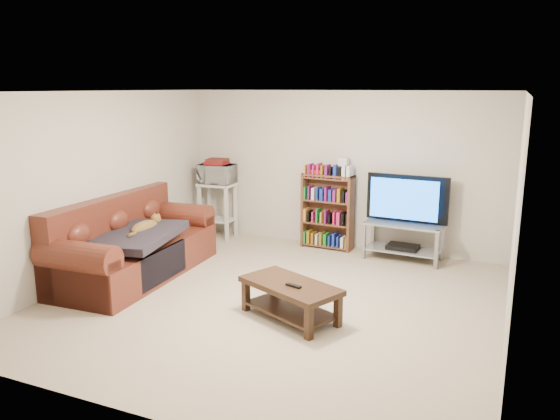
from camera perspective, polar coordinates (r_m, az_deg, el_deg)
The scene contains 19 objects.
floor at distance 6.48m, azimuth -0.60°, elevation -9.46°, with size 5.00×5.00×0.00m, color #C7B194.
ceiling at distance 6.00m, azimuth -0.66°, elevation 12.28°, with size 5.00×5.00×0.00m, color white.
wall_back at distance 8.44m, azimuth 6.32°, elevation 4.16°, with size 5.00×5.00×0.00m, color beige.
wall_front at distance 4.05m, azimuth -15.27°, elevation -5.68°, with size 5.00×5.00×0.00m, color beige.
wall_left at distance 7.48m, azimuth -18.41°, elevation 2.49°, with size 5.00×5.00×0.00m, color beige.
wall_right at distance 5.62m, azimuth 23.36°, elevation -1.16°, with size 5.00×5.00×0.00m, color beige.
sofa at distance 7.49m, azimuth -15.34°, elevation -3.94°, with size 1.17×2.49×1.04m.
blanket at distance 7.18m, azimuth -14.96°, elevation -2.64°, with size 0.94×1.22×0.10m, color #25212A.
cat at distance 7.34m, azimuth -13.98°, elevation -1.77°, with size 0.27×0.67×0.20m, color brown, non-canonical shape.
coffee_table at distance 5.92m, azimuth 1.09°, elevation -8.76°, with size 1.23×0.96×0.40m.
remote at distance 5.77m, azimuth 1.42°, elevation -7.91°, with size 0.18×0.05×0.02m, color black.
tv_stand at distance 8.04m, azimuth 12.77°, elevation -2.57°, with size 1.12×0.56×0.55m.
television at distance 7.93m, azimuth 12.95°, elevation 1.05°, with size 1.18×0.16×0.68m, color black.
dvd_player at distance 8.09m, azimuth 12.70°, elevation -3.79°, with size 0.44×0.31×0.06m, color black.
bookshelf at distance 8.40m, azimuth 4.98°, elevation -0.03°, with size 0.81×0.30×1.16m.
shelf_clutter at distance 8.25m, azimuth 5.74°, elevation 4.43°, with size 0.59×0.19×0.28m.
microwave_stand at distance 9.04m, azimuth -6.53°, elevation 0.75°, with size 0.58×0.43×0.91m.
microwave at distance 8.96m, azimuth -6.61°, elevation 3.78°, with size 0.56×0.38×0.31m, color silver.
game_boxes at distance 8.93m, azimuth -6.64°, elevation 4.92°, with size 0.33×0.29×0.05m, color maroon.
Camera 1 is at (2.45, -5.48, 2.45)m, focal length 35.00 mm.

